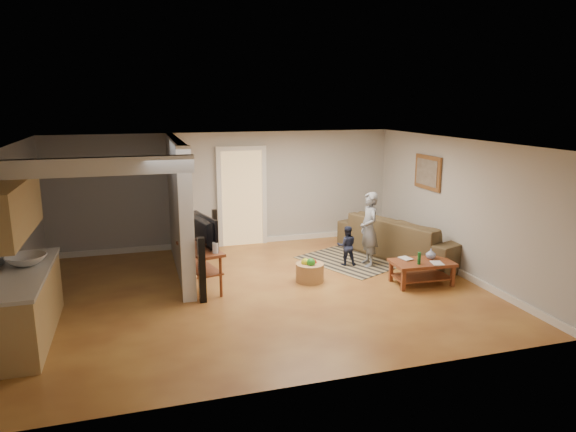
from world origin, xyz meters
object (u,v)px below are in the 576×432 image
Objects in this scene: coffee_table at (422,266)px; speaker_right at (215,230)px; sofa at (403,256)px; toy_basket at (310,271)px; toddler at (346,265)px; child at (368,265)px; speaker_left at (202,270)px; tv_console at (201,251)px.

speaker_right reaches higher than coffee_table.
sofa is at bearing -34.43° from speaker_right.
toddler is at bearing 33.83° from toy_basket.
speaker_right reaches higher than toddler.
coffee_table is at bearing 137.46° from toddler.
speaker_right is at bearing 135.20° from coffee_table.
toddler is (-0.87, 1.34, -0.32)m from coffee_table.
sofa is at bearing 72.63° from coffee_table.
sofa is at bearing 20.38° from toy_basket.
coffee_table is 0.75× the size of child.
speaker_left reaches higher than coffee_table.
toddler is (-0.41, 0.12, 0.00)m from child.
speaker_left reaches higher than toddler.
coffee_table is 4.47m from speaker_right.
sofa is 2.59× the size of coffee_table.
speaker_left is 1.36× the size of toddler.
coffee_table is 3.83m from speaker_left.
speaker_left is (-4.30, -1.30, 0.54)m from sofa.
sofa reaches higher than toddler.
toy_basket is 1.50m from child.
tv_console is (-4.24, -0.70, 0.67)m from sofa.
sofa is 3.57× the size of toddler.
speaker_right is 1.77× the size of toy_basket.
child is (1.39, 0.54, -0.18)m from toy_basket.
speaker_left is 2.14× the size of toy_basket.
toy_basket is (-1.86, 0.68, -0.14)m from coffee_table.
coffee_table is 0.87× the size of tv_console.
speaker_right is (-3.66, 1.60, 0.44)m from sofa.
child is at bearing 110.95° from coffee_table.
speaker_right reaches higher than sofa.
toddler is at bearing 77.51° from sofa.
speaker_left is at bearing -68.55° from child.
toy_basket is 0.63× the size of toddler.
tv_console is at bearing 175.01° from toy_basket.
toy_basket is at bearing 48.28° from toddler.
child is 0.42m from toddler.
tv_console is 2.49× the size of toy_basket.
toy_basket is (1.96, 0.43, -0.35)m from speaker_left.
tv_console is at bearing 78.17° from sofa.
tv_console is 3.00m from toddler.
speaker_right is 2.96m from toddler.
sofa is 4.52m from speaker_left.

